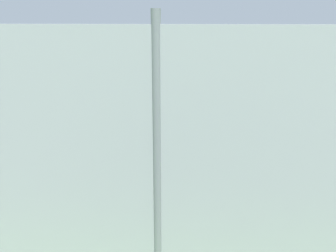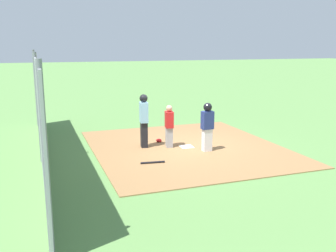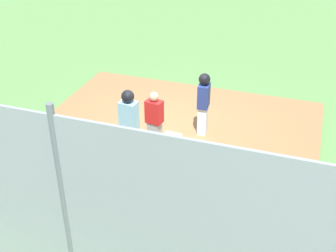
# 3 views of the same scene
# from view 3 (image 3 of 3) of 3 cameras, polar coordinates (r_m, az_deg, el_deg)

# --- Properties ---
(ground_plane) EXTENTS (140.00, 140.00, 0.00)m
(ground_plane) POSITION_cam_3_polar(r_m,az_deg,el_deg) (11.13, 0.43, -1.57)
(ground_plane) COLOR #5B8947
(dirt_infield) EXTENTS (7.20, 6.40, 0.03)m
(dirt_infield) POSITION_cam_3_polar(r_m,az_deg,el_deg) (11.12, 0.43, -1.51)
(dirt_infield) COLOR olive
(dirt_infield) RESTS_ON ground_plane
(home_plate) EXTENTS (0.46, 0.46, 0.02)m
(home_plate) POSITION_cam_3_polar(r_m,az_deg,el_deg) (11.11, 0.43, -1.40)
(home_plate) COLOR white
(home_plate) RESTS_ON dirt_infield
(catcher) EXTENTS (0.42, 0.32, 1.48)m
(catcher) POSITION_cam_3_polar(r_m,az_deg,el_deg) (10.33, -1.78, 0.78)
(catcher) COLOR #9E9EA3
(catcher) RESTS_ON dirt_infield
(umpire) EXTENTS (0.41, 0.30, 1.87)m
(umpire) POSITION_cam_3_polar(r_m,az_deg,el_deg) (9.64, -5.05, -0.04)
(umpire) COLOR black
(umpire) RESTS_ON dirt_infield
(runner) EXTENTS (0.29, 0.40, 1.65)m
(runner) POSITION_cam_3_polar(r_m,az_deg,el_deg) (10.87, 4.64, 3.36)
(runner) COLOR silver
(runner) RESTS_ON dirt_infield
(baseball_bat) EXTENTS (0.15, 0.75, 0.06)m
(baseball_bat) POSITION_cam_3_polar(r_m,az_deg,el_deg) (9.46, 5.23, -7.81)
(baseball_bat) COLOR black
(baseball_bat) RESTS_ON dirt_infield
(catcher_mask) EXTENTS (0.24, 0.20, 0.12)m
(catcher_mask) POSITION_cam_3_polar(r_m,az_deg,el_deg) (10.85, -5.76, -2.11)
(catcher_mask) COLOR red
(catcher_mask) RESTS_ON dirt_infield
(backstop_fence) EXTENTS (12.00, 0.10, 3.35)m
(backstop_fence) POSITION_cam_3_polar(r_m,az_deg,el_deg) (6.65, -13.14, -10.63)
(backstop_fence) COLOR #93999E
(backstop_fence) RESTS_ON ground_plane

